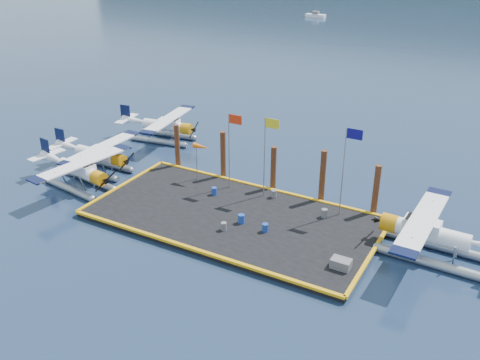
% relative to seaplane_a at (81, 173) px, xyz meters
% --- Properties ---
extents(ground, '(4000.00, 4000.00, 0.00)m').
position_rel_seaplane_a_xyz_m(ground, '(12.96, 1.41, -1.38)').
color(ground, '#172A47').
rests_on(ground, ground).
extents(dock, '(20.00, 10.00, 0.40)m').
position_rel_seaplane_a_xyz_m(dock, '(12.96, 1.41, -1.18)').
color(dock, black).
rests_on(dock, ground).
extents(dock_bumpers, '(20.25, 10.25, 0.18)m').
position_rel_seaplane_a_xyz_m(dock_bumpers, '(12.96, 1.41, -0.89)').
color(dock_bumpers, '#EAA50D').
rests_on(dock_bumpers, dock).
extents(seaplane_a, '(8.16, 8.96, 3.17)m').
position_rel_seaplane_a_xyz_m(seaplane_a, '(0.00, 0.00, 0.00)').
color(seaplane_a, '#8F949C').
rests_on(seaplane_a, ground).
extents(seaplane_b, '(7.81, 8.60, 3.08)m').
position_rel_seaplane_a_xyz_m(seaplane_b, '(-1.01, 3.18, -0.04)').
color(seaplane_b, '#8F949C').
rests_on(seaplane_b, ground).
extents(seaplane_c, '(8.02, 8.82, 3.12)m').
position_rel_seaplane_a_xyz_m(seaplane_c, '(-0.39, 11.72, -0.02)').
color(seaplane_c, '#8F949C').
rests_on(seaplane_c, ground).
extents(seaplane_d, '(8.69, 9.57, 3.41)m').
position_rel_seaplane_a_xyz_m(seaplane_d, '(25.75, 3.45, 0.11)').
color(seaplane_d, '#8F949C').
rests_on(seaplane_d, ground).
extents(drum_0, '(0.42, 0.42, 0.59)m').
position_rel_seaplane_a_xyz_m(drum_0, '(10.11, 3.53, -0.69)').
color(drum_0, '#1B3B97').
rests_on(drum_0, dock).
extents(drum_1, '(0.40, 0.40, 0.57)m').
position_rel_seaplane_a_xyz_m(drum_1, '(13.43, -0.63, -0.70)').
color(drum_1, slate).
rests_on(drum_1, dock).
extents(drum_2, '(0.42, 0.42, 0.59)m').
position_rel_seaplane_a_xyz_m(drum_2, '(15.95, 0.55, -0.69)').
color(drum_2, '#1B3B97').
rests_on(drum_2, dock).
extents(drum_3, '(0.45, 0.45, 0.64)m').
position_rel_seaplane_a_xyz_m(drum_3, '(13.99, 0.78, -0.66)').
color(drum_3, '#1B3B97').
rests_on(drum_3, dock).
extents(drum_4, '(0.44, 0.44, 0.62)m').
position_rel_seaplane_a_xyz_m(drum_4, '(18.67, 4.33, -0.67)').
color(drum_4, slate).
rests_on(drum_4, dock).
extents(drum_5, '(0.42, 0.42, 0.59)m').
position_rel_seaplane_a_xyz_m(drum_5, '(14.26, 5.32, -0.68)').
color(drum_5, slate).
rests_on(drum_5, dock).
extents(crate, '(1.18, 0.79, 0.59)m').
position_rel_seaplane_a_xyz_m(crate, '(21.77, -0.98, -0.68)').
color(crate, slate).
rests_on(crate, dock).
extents(flagpole_red, '(1.14, 0.08, 6.00)m').
position_rel_seaplane_a_xyz_m(flagpole_red, '(10.66, 5.21, 3.02)').
color(flagpole_red, gray).
rests_on(flagpole_red, dock).
extents(flagpole_yellow, '(1.14, 0.08, 6.20)m').
position_rel_seaplane_a_xyz_m(flagpole_yellow, '(13.66, 5.21, 3.13)').
color(flagpole_yellow, gray).
rests_on(flagpole_yellow, dock).
extents(flagpole_blue, '(1.14, 0.08, 6.50)m').
position_rel_seaplane_a_xyz_m(flagpole_blue, '(19.65, 5.21, 3.31)').
color(flagpole_blue, gray).
rests_on(flagpole_blue, dock).
extents(windsock, '(1.40, 0.44, 3.12)m').
position_rel_seaplane_a_xyz_m(windsock, '(7.93, 5.21, 1.85)').
color(windsock, gray).
rests_on(windsock, dock).
extents(piling_0, '(0.44, 0.44, 4.00)m').
position_rel_seaplane_a_xyz_m(piling_0, '(4.46, 6.81, 0.62)').
color(piling_0, '#4D2A16').
rests_on(piling_0, ground).
extents(piling_1, '(0.44, 0.44, 4.20)m').
position_rel_seaplane_a_xyz_m(piling_1, '(8.96, 6.81, 0.72)').
color(piling_1, '#4D2A16').
rests_on(piling_1, ground).
extents(piling_2, '(0.44, 0.44, 3.80)m').
position_rel_seaplane_a_xyz_m(piling_2, '(13.46, 6.81, 0.52)').
color(piling_2, '#4D2A16').
rests_on(piling_2, ground).
extents(piling_3, '(0.44, 0.44, 4.30)m').
position_rel_seaplane_a_xyz_m(piling_3, '(17.46, 6.81, 0.77)').
color(piling_3, '#4D2A16').
rests_on(piling_3, ground).
extents(piling_4, '(0.44, 0.44, 4.00)m').
position_rel_seaplane_a_xyz_m(piling_4, '(21.46, 6.81, 0.62)').
color(piling_4, '#4D2A16').
rests_on(piling_4, ground).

